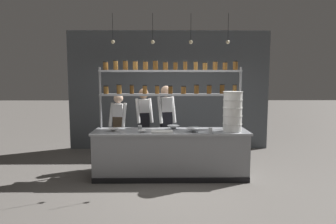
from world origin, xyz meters
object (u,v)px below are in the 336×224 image
Objects in this scene: chef_right at (166,121)px; container_stack at (233,111)px; spice_shelf_unit at (170,83)px; serving_cup_by_board at (140,128)px; chef_center at (144,121)px; prep_bowl_center_back at (114,130)px; cutting_board at (162,132)px; prep_bowl_center_front at (142,131)px; prep_bowl_near_right at (194,130)px; serving_cup_front at (210,131)px; chef_left at (119,125)px; prep_bowl_near_left at (173,127)px.

chef_right is 1.45m from container_stack.
serving_cup_by_board is (-0.58, -0.36, -0.85)m from spice_shelf_unit.
chef_center reaches higher than prep_bowl_center_back.
serving_cup_by_board is (-1.76, 0.08, -0.33)m from container_stack.
container_stack is (1.25, -0.68, 0.27)m from chef_right.
prep_bowl_center_front is (-0.37, -0.02, 0.01)m from cutting_board.
container_stack is 7.07× the size of serving_cup_by_board.
prep_bowl_near_right is 0.32m from serving_cup_front.
container_stack reaches higher than chef_left.
chef_center is 1.11m from cutting_board.
container_stack reaches higher than prep_bowl_near_left.
cutting_board is at bearing -85.95° from chef_center.
chef_right is 0.91m from prep_bowl_near_right.
prep_bowl_center_front is at bearing -134.14° from spice_shelf_unit.
prep_bowl_near_left is (0.22, 0.34, 0.02)m from cutting_board.
spice_shelf_unit is 27.27× the size of serving_cup_front.
chef_center reaches higher than cutting_board.
chef_right is (-0.07, 0.25, -0.79)m from spice_shelf_unit.
cutting_board is 0.93m from prep_bowl_center_back.
cutting_board is 3.81× the size of serving_cup_front.
prep_bowl_near_right is (1.01, -1.00, -0.02)m from chef_center.
prep_bowl_near_right is 1.03m from serving_cup_by_board.
chef_left is 0.90m from serving_cup_by_board.
chef_right is at bearing 108.09° from prep_bowl_near_left.
container_stack is 1.90× the size of cutting_board.
cutting_board is at bearing -176.42° from container_stack.
serving_cup_by_board is at bearing -145.00° from chef_right.
prep_bowl_near_right is at bearing -62.63° from chef_center.
chef_right is 4.42× the size of cutting_board.
prep_bowl_near_left is 0.69m from prep_bowl_center_front.
prep_bowl_center_front is 0.97m from prep_bowl_near_right.
cutting_board is 2.40× the size of prep_bowl_center_front.
prep_bowl_center_back is 0.74× the size of prep_bowl_near_right.
chef_right is at bearing 151.32° from container_stack.
chef_left reaches higher than prep_bowl_near_left.
chef_right reaches higher than prep_bowl_near_right.
prep_bowl_center_front is at bearing -105.48° from chef_center.
prep_bowl_near_left is 2.44× the size of serving_cup_front.
chef_left is at bearing 160.90° from spice_shelf_unit.
chef_right is 0.79m from serving_cup_by_board.
serving_cup_by_board is at bearing 177.52° from container_stack.
serving_cup_front is at bearing -7.48° from prep_bowl_center_back.
prep_bowl_near_right reaches higher than prep_bowl_near_left.
serving_cup_front is (0.73, -0.64, -0.85)m from spice_shelf_unit.
cutting_board is at bearing 3.01° from prep_bowl_center_front.
chef_left is 3.99× the size of cutting_board.
prep_bowl_center_front is (-0.52, -0.54, -0.88)m from spice_shelf_unit.
cutting_board is 1.91× the size of prep_bowl_center_back.
chef_center is at bearing 136.89° from chef_right.
chef_right is 0.91m from prep_bowl_center_front.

